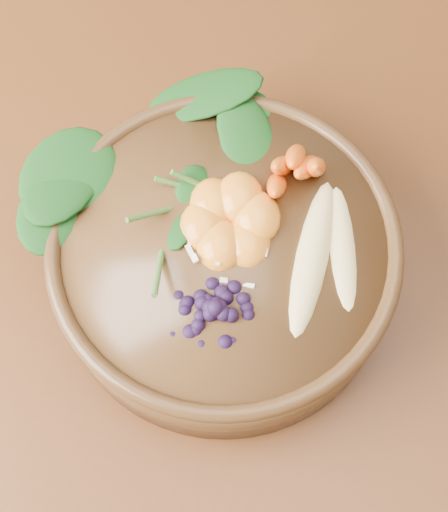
{
  "coord_description": "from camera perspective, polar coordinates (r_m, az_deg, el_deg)",
  "views": [
    {
      "loc": [
        -0.27,
        -0.33,
        1.37
      ],
      "look_at": [
        -0.27,
        -0.08,
        0.8
      ],
      "focal_mm": 50.0,
      "sensor_mm": 36.0,
      "label": 1
    }
  ],
  "objects": [
    {
      "name": "ground",
      "position": [
        1.43,
        10.94,
        -9.77
      ],
      "size": [
        4.0,
        4.0,
        0.0
      ],
      "primitive_type": "plane",
      "color": "#381E0F",
      "rests_on": "ground"
    },
    {
      "name": "stoneware_bowl",
      "position": [
        0.63,
        -0.0,
        -0.37
      ],
      "size": [
        0.35,
        0.35,
        0.08
      ],
      "primitive_type": "cylinder",
      "rotation": [
        0.0,
        0.0,
        -0.17
      ],
      "color": "#4F351C",
      "rests_on": "dining_table"
    },
    {
      "name": "kale_heap",
      "position": [
        0.61,
        -3.45,
        7.93
      ],
      "size": [
        0.22,
        0.21,
        0.05
      ],
      "primitive_type": null,
      "rotation": [
        0.0,
        0.0,
        -0.17
      ],
      "color": "#0F4110",
      "rests_on": "stoneware_bowl"
    },
    {
      "name": "carrot_cluster",
      "position": [
        0.59,
        6.39,
        9.06
      ],
      "size": [
        0.07,
        0.07,
        0.08
      ],
      "primitive_type": null,
      "rotation": [
        0.0,
        0.0,
        -0.17
      ],
      "color": "orange",
      "rests_on": "stoneware_bowl"
    },
    {
      "name": "banana_halves",
      "position": [
        0.58,
        8.45,
        0.93
      ],
      "size": [
        0.07,
        0.16,
        0.03
      ],
      "rotation": [
        0.0,
        0.0,
        -0.17
      ],
      "color": "#E0CC84",
      "rests_on": "stoneware_bowl"
    },
    {
      "name": "mandarin_cluster",
      "position": [
        0.59,
        0.48,
        3.45
      ],
      "size": [
        0.1,
        0.11,
        0.03
      ],
      "primitive_type": null,
      "rotation": [
        0.0,
        0.0,
        -0.17
      ],
      "color": "orange",
      "rests_on": "stoneware_bowl"
    },
    {
      "name": "blueberry_pile",
      "position": [
        0.55,
        -0.68,
        -3.73
      ],
      "size": [
        0.15,
        0.13,
        0.04
      ],
      "primitive_type": null,
      "rotation": [
        0.0,
        0.0,
        -0.17
      ],
      "color": "black",
      "rests_on": "stoneware_bowl"
    },
    {
      "name": "coconut_flakes",
      "position": [
        0.58,
        -0.12,
        -0.5
      ],
      "size": [
        0.11,
        0.09,
        0.01
      ],
      "primitive_type": null,
      "rotation": [
        0.0,
        0.0,
        -0.17
      ],
      "color": "white",
      "rests_on": "stoneware_bowl"
    }
  ]
}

